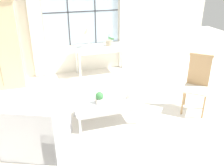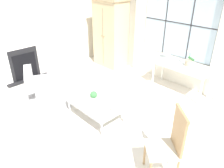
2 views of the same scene
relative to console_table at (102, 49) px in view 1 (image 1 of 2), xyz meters
The scene contains 10 objects.
ground_plane 2.80m from the console_table, 99.22° to the right, with size 14.00×14.00×0.00m, color silver.
wall_back_windowed 0.91m from the console_table, 141.86° to the left, with size 7.20×0.14×2.80m.
console_table is the anchor object (origin of this frame).
table_lamp 0.62m from the console_table, behind, with size 0.23×0.23×0.55m.
potted_orchid 0.33m from the console_table, 12.03° to the right, with size 0.21×0.17×0.53m.
armchair_upholstered 3.24m from the console_table, 123.87° to the right, with size 1.12×1.12×0.83m.
side_chair_wooden 2.67m from the console_table, 62.67° to the right, with size 0.62×0.62×1.12m.
coffee_table 2.33m from the console_table, 104.51° to the right, with size 1.14×0.69×0.36m.
potted_plant_small 2.31m from the console_table, 106.75° to the right, with size 0.15×0.15×0.21m.
pillar_candle 2.22m from the console_table, 92.67° to the right, with size 0.13×0.13×0.13m.
Camera 1 is at (-1.20, -3.35, 2.56)m, focal length 40.00 mm.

